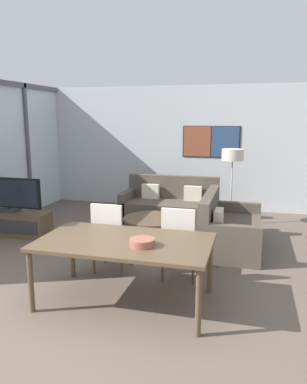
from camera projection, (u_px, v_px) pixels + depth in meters
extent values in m
plane|color=brown|center=(63.00, 331.00, 3.71)|extent=(24.00, 24.00, 0.00)
cube|color=silver|center=(176.00, 148.00, 8.68)|extent=(7.08, 0.06, 2.80)
cube|color=#2D2D33|center=(211.00, 142.00, 8.41)|extent=(1.29, 0.01, 0.71)
cube|color=brown|center=(197.00, 142.00, 8.48)|extent=(0.61, 0.02, 0.67)
cube|color=navy|center=(225.00, 142.00, 8.33)|extent=(0.61, 0.02, 0.67)
cube|color=#515156|center=(28.00, 150.00, 8.13)|extent=(0.07, 0.08, 2.80)
cube|color=#473D38|center=(153.00, 241.00, 6.42)|extent=(2.41, 1.81, 0.01)
cube|color=brown|center=(10.00, 223.00, 6.75)|extent=(1.50, 0.44, 0.43)
cube|color=#2D2D33|center=(2.00, 226.00, 6.54)|extent=(1.38, 0.01, 0.24)
cube|color=#2D2D33|center=(9.00, 210.00, 6.71)|extent=(0.36, 0.20, 0.05)
cube|color=#2D2D33|center=(9.00, 206.00, 6.69)|extent=(0.06, 0.03, 0.08)
cube|color=black|center=(8.00, 193.00, 6.64)|extent=(1.30, 0.04, 0.54)
cube|color=black|center=(7.00, 193.00, 6.62)|extent=(1.21, 0.01, 0.49)
cube|color=#51473D|center=(169.00, 211.00, 7.60)|extent=(1.91, 0.90, 0.42)
cube|color=#51473D|center=(173.00, 196.00, 7.91)|extent=(1.91, 0.16, 0.89)
cube|color=#51473D|center=(128.00, 205.00, 7.81)|extent=(0.14, 0.90, 0.60)
cube|color=#51473D|center=(213.00, 210.00, 7.36)|extent=(0.14, 0.90, 0.60)
cube|color=beige|center=(151.00, 191.00, 7.82)|extent=(0.36, 0.12, 0.30)
cube|color=beige|center=(193.00, 193.00, 7.60)|extent=(0.36, 0.12, 0.30)
cube|color=#51473D|center=(232.00, 236.00, 6.04)|extent=(0.90, 1.64, 0.42)
cube|color=#51473D|center=(209.00, 220.00, 6.09)|extent=(0.16, 1.64, 0.89)
cube|color=#51473D|center=(229.00, 245.00, 5.31)|extent=(0.90, 0.14, 0.60)
cube|color=#51473D|center=(234.00, 218.00, 6.73)|extent=(0.90, 0.14, 0.60)
cube|color=beige|center=(219.00, 219.00, 5.66)|extent=(0.12, 0.36, 0.30)
cylinder|color=brown|center=(153.00, 240.00, 6.42)|extent=(0.45, 0.45, 0.03)
cylinder|color=brown|center=(153.00, 231.00, 6.38)|extent=(0.18, 0.18, 0.37)
cylinder|color=brown|center=(153.00, 219.00, 6.34)|extent=(1.01, 1.01, 0.04)
cube|color=brown|center=(125.00, 242.00, 4.18)|extent=(1.93, 1.09, 0.04)
cylinder|color=brown|center=(31.00, 282.00, 4.02)|extent=(0.06, 0.06, 0.70)
cylinder|color=brown|center=(198.00, 303.00, 3.56)|extent=(0.06, 0.06, 0.70)
cylinder|color=brown|center=(72.00, 251.00, 4.94)|extent=(0.06, 0.06, 0.70)
cylinder|color=brown|center=(210.00, 265.00, 4.48)|extent=(0.06, 0.06, 0.70)
cube|color=beige|center=(113.00, 240.00, 5.16)|extent=(0.46, 0.46, 0.06)
cube|color=beige|center=(107.00, 224.00, 4.91)|extent=(0.42, 0.05, 0.53)
cylinder|color=brown|center=(94.00, 260.00, 5.07)|extent=(0.04, 0.04, 0.39)
cylinder|color=brown|center=(122.00, 262.00, 4.96)|extent=(0.04, 0.04, 0.39)
cylinder|color=brown|center=(105.00, 250.00, 5.44)|extent=(0.04, 0.04, 0.39)
cylinder|color=brown|center=(131.00, 252.00, 5.34)|extent=(0.04, 0.04, 0.39)
cube|color=beige|center=(181.00, 246.00, 4.93)|extent=(0.46, 0.46, 0.06)
cube|color=beige|center=(178.00, 229.00, 4.68)|extent=(0.42, 0.05, 0.53)
cylinder|color=brown|center=(162.00, 266.00, 4.83)|extent=(0.04, 0.04, 0.39)
cylinder|color=brown|center=(193.00, 270.00, 4.73)|extent=(0.04, 0.04, 0.39)
cylinder|color=brown|center=(169.00, 256.00, 5.21)|extent=(0.04, 0.04, 0.39)
cylinder|color=brown|center=(198.00, 258.00, 5.11)|extent=(0.04, 0.04, 0.39)
cylinder|color=#995642|center=(142.00, 242.00, 3.98)|extent=(0.27, 0.27, 0.08)
torus|color=#995642|center=(142.00, 239.00, 3.97)|extent=(0.27, 0.27, 0.02)
cylinder|color=#2D2D33|center=(230.00, 224.00, 7.43)|extent=(0.28, 0.28, 0.02)
cylinder|color=#B7B7BC|center=(231.00, 192.00, 7.31)|extent=(0.03, 0.03, 1.25)
cylinder|color=beige|center=(233.00, 155.00, 7.16)|extent=(0.42, 0.42, 0.22)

